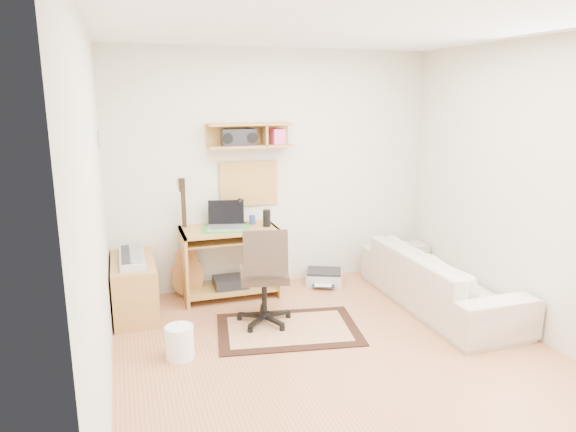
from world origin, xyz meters
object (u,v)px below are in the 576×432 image
object	(u,v)px
cabinet	(134,287)
printer	(324,276)
desk	(230,262)
sofa	(440,270)
task_chair	(264,275)

from	to	relation	value
cabinet	printer	world-z (taller)	cabinet
desk	sofa	distance (m)	2.18
task_chair	sofa	distance (m)	1.81
cabinet	printer	bearing A→B (deg)	5.37
sofa	cabinet	bearing A→B (deg)	75.48
printer	desk	bearing A→B (deg)	-155.92
printer	sofa	size ratio (longest dim) A/B	0.20
desk	cabinet	world-z (taller)	desk
cabinet	sofa	distance (m)	3.06
task_chair	printer	distance (m)	1.31
task_chair	cabinet	size ratio (longest dim) A/B	1.08
task_chair	cabinet	world-z (taller)	task_chair
printer	sofa	distance (m)	1.33
task_chair	cabinet	xyz separation A→B (m)	(-1.16, 0.63, -0.21)
task_chair	desk	bearing A→B (deg)	112.13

